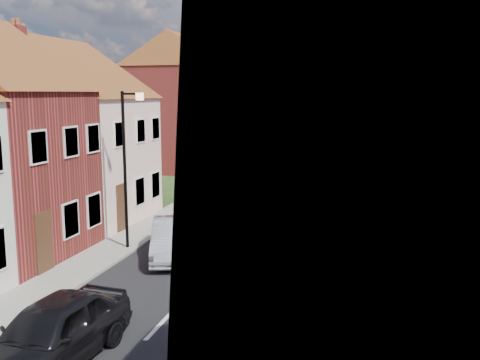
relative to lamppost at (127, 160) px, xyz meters
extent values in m
cube|color=black|center=(3.81, 10.00, -3.53)|extent=(7.00, 90.00, 0.02)
cube|color=#AEA99E|center=(-0.59, 10.00, -3.48)|extent=(1.80, 90.00, 0.12)
cube|color=#AEA99E|center=(8.21, 10.00, -3.48)|extent=(1.80, 90.00, 0.12)
cube|color=maroon|center=(13.11, 8.90, -0.54)|extent=(8.00, 5.80, 6.00)
cube|color=maroon|center=(13.11, 6.60, 4.66)|extent=(0.60, 0.60, 1.60)
cube|color=silver|center=(13.11, 14.30, -0.54)|extent=(8.00, 5.00, 6.00)
cube|color=maroon|center=(13.11, 12.40, 4.66)|extent=(0.60, 0.60, 1.60)
cube|color=white|center=(13.11, 19.70, -0.54)|extent=(8.00, 5.80, 6.00)
cube|color=maroon|center=(13.11, 17.40, 4.66)|extent=(0.60, 0.60, 1.60)
cube|color=#F8CAC4|center=(-5.49, 3.85, -0.64)|extent=(8.00, 6.10, 5.80)
cube|color=maroon|center=(-5.49, 1.40, 4.46)|extent=(0.60, 0.60, 1.60)
cube|color=white|center=(13.11, 35.00, 0.46)|extent=(8.00, 24.00, 8.00)
cube|color=maroon|center=(-5.49, 30.00, 0.46)|extent=(8.00, 24.00, 8.00)
cylinder|color=black|center=(-0.09, 0.00, -0.42)|extent=(0.12, 0.12, 6.00)
cube|color=black|center=(0.26, 0.00, 2.48)|extent=(0.70, 0.08, 0.08)
cube|color=#FFD899|center=(0.61, 0.00, 2.38)|extent=(0.25, 0.15, 0.28)
imported|color=black|center=(2.31, -8.61, -2.77)|extent=(2.15, 4.63, 1.53)
imported|color=#BABEC2|center=(2.00, -0.42, -2.82)|extent=(2.89, 4.60, 1.43)
imported|color=#B9BEC2|center=(1.48, 30.00, -2.97)|extent=(2.23, 4.24, 1.14)
camera|label=1|loc=(9.15, -18.40, 2.52)|focal=40.00mm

